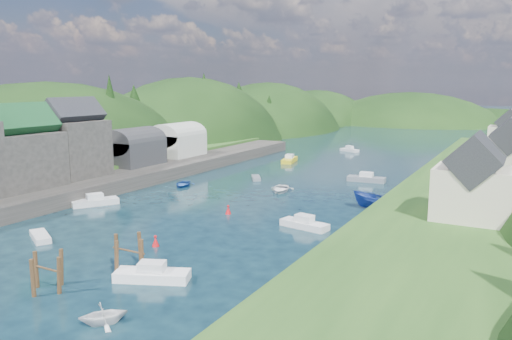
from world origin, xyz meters
The scene contains 14 objects.
ground centered at (0.00, 50.00, 0.00)m, with size 600.00×600.00×0.00m, color black.
hillside_left centered at (-45.00, 75.00, -8.03)m, with size 44.00×245.56×52.00m.
far_hills centered at (1.22, 174.01, -10.80)m, with size 103.00×68.00×44.00m.
hill_trees centered at (0.34, 65.66, 11.10)m, with size 92.55×153.46×12.74m.
quay_left centered at (-24.00, 20.00, 1.00)m, with size 12.00×110.00×2.00m, color #2D2B28.
terrace_left_grass centered at (-31.00, 20.00, 1.25)m, with size 12.00×110.00×2.50m, color #234719.
boat_sheds centered at (-26.00, 39.00, 5.27)m, with size 7.00×21.00×7.50m.
terrace_right centered at (25.00, 40.00, 1.20)m, with size 16.00×120.00×2.40m, color #234719.
right_bank_cottages centered at (28.00, 48.33, 5.84)m, with size 9.00×59.24×8.41m.
piling_cluster_near centered at (0.65, -5.47, 1.14)m, with size 3.01×2.83×3.42m.
piling_cluster_far centered at (3.31, 0.31, 1.24)m, with size 3.34×3.10×3.61m.
channel_buoy_near centered at (0.96, 6.40, 0.48)m, with size 0.70×0.70×1.10m.
channel_buoy_far centered at (0.70, 19.86, 0.48)m, with size 0.70×0.70×1.10m.
moored_boats centered at (0.00, 23.94, 0.62)m, with size 37.44×92.91×2.32m.
Camera 1 is at (31.26, -28.87, 15.30)m, focal length 35.00 mm.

